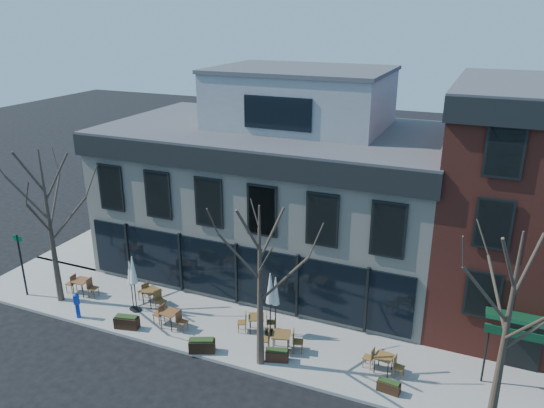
% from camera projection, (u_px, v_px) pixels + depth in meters
% --- Properties ---
extents(ground, '(120.00, 120.00, 0.00)m').
position_uv_depth(ground, '(238.00, 306.00, 26.79)').
color(ground, black).
rests_on(ground, ground).
extents(sidewalk_front, '(33.50, 4.70, 0.15)m').
position_uv_depth(sidewalk_front, '(282.00, 343.00, 23.71)').
color(sidewalk_front, gray).
rests_on(sidewalk_front, ground).
extents(sidewalk_side, '(4.50, 12.00, 0.15)m').
position_uv_depth(sidewalk_side, '(129.00, 229.00, 36.08)').
color(sidewalk_side, gray).
rests_on(sidewalk_side, ground).
extents(corner_building, '(18.39, 10.39, 11.10)m').
position_uv_depth(corner_building, '(278.00, 189.00, 29.52)').
color(corner_building, beige).
rests_on(corner_building, ground).
extents(red_brick_building, '(8.20, 11.78, 11.18)m').
position_uv_depth(red_brick_building, '(536.00, 205.00, 24.39)').
color(red_brick_building, maroon).
rests_on(red_brick_building, ground).
extents(tree_corner, '(3.93, 3.98, 7.92)m').
position_uv_depth(tree_corner, '(50.00, 226.00, 25.68)').
color(tree_corner, '#382B21').
rests_on(tree_corner, sidewalk_front).
extents(tree_mid, '(3.50, 3.55, 7.04)m').
position_uv_depth(tree_mid, '(260.00, 286.00, 21.01)').
color(tree_mid, '#382B21').
rests_on(tree_mid, sidewalk_front).
extents(tree_right, '(3.72, 3.77, 7.48)m').
position_uv_depth(tree_right, '(506.00, 331.00, 17.62)').
color(tree_right, '#382B21').
rests_on(tree_right, sidewalk_front).
extents(sign_pole, '(0.50, 0.10, 3.40)m').
position_uv_depth(sign_pole, '(21.00, 261.00, 26.91)').
color(sign_pole, black).
rests_on(sign_pole, sidewalk_front).
extents(call_box, '(0.26, 0.26, 1.33)m').
position_uv_depth(call_box, '(77.00, 304.00, 25.30)').
color(call_box, '#0D30A9').
rests_on(call_box, sidewalk_front).
extents(cafe_set_0, '(1.91, 0.79, 1.00)m').
position_uv_depth(cafe_set_0, '(82.00, 285.00, 27.45)').
color(cafe_set_0, brown).
rests_on(cafe_set_0, sidewalk_front).
extents(cafe_set_1, '(1.98, 1.08, 1.02)m').
position_uv_depth(cafe_set_1, '(152.00, 296.00, 26.45)').
color(cafe_set_1, brown).
rests_on(cafe_set_1, sidewalk_front).
extents(cafe_set_2, '(1.91, 0.83, 0.99)m').
position_uv_depth(cafe_set_2, '(170.00, 317.00, 24.59)').
color(cafe_set_2, brown).
rests_on(cafe_set_2, sidewalk_front).
extents(cafe_set_3, '(1.80, 1.13, 0.94)m').
position_uv_depth(cafe_set_3, '(256.00, 322.00, 24.29)').
color(cafe_set_3, brown).
rests_on(cafe_set_3, sidewalk_front).
extents(cafe_set_4, '(2.01, 1.02, 1.03)m').
position_uv_depth(cafe_set_4, '(281.00, 340.00, 22.86)').
color(cafe_set_4, brown).
rests_on(cafe_set_4, sidewalk_front).
extents(cafe_set_5, '(1.77, 0.78, 0.92)m').
position_uv_depth(cafe_set_5, '(383.00, 362.00, 21.54)').
color(cafe_set_5, brown).
rests_on(cafe_set_5, sidewalk_front).
extents(umbrella_0, '(0.42, 0.42, 2.64)m').
position_uv_depth(umbrella_0, '(130.00, 275.00, 25.61)').
color(umbrella_0, black).
rests_on(umbrella_0, sidewalk_front).
extents(umbrella_1, '(0.47, 0.47, 2.93)m').
position_uv_depth(umbrella_1, '(133.00, 273.00, 25.40)').
color(umbrella_1, black).
rests_on(umbrella_1, sidewalk_front).
extents(umbrella_2, '(0.49, 0.49, 3.09)m').
position_uv_depth(umbrella_2, '(270.00, 291.00, 23.51)').
color(umbrella_2, black).
rests_on(umbrella_2, sidewalk_front).
extents(umbrella_3, '(0.45, 0.45, 2.83)m').
position_uv_depth(umbrella_3, '(276.00, 294.00, 23.66)').
color(umbrella_3, black).
rests_on(umbrella_3, sidewalk_front).
extents(planter_0, '(1.20, 0.69, 0.63)m').
position_uv_depth(planter_0, '(127.00, 322.00, 24.58)').
color(planter_0, black).
rests_on(planter_0, sidewalk_front).
extents(planter_1, '(1.21, 0.86, 0.63)m').
position_uv_depth(planter_1, '(202.00, 345.00, 22.87)').
color(planter_1, black).
rests_on(planter_1, sidewalk_front).
extents(planter_2, '(1.04, 0.67, 0.54)m').
position_uv_depth(planter_2, '(277.00, 355.00, 22.30)').
color(planter_2, black).
rests_on(planter_2, sidewalk_front).
extents(planter_3, '(0.92, 0.45, 0.49)m').
position_uv_depth(planter_3, '(389.00, 386.00, 20.47)').
color(planter_3, '#321E10').
rests_on(planter_3, sidewalk_front).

